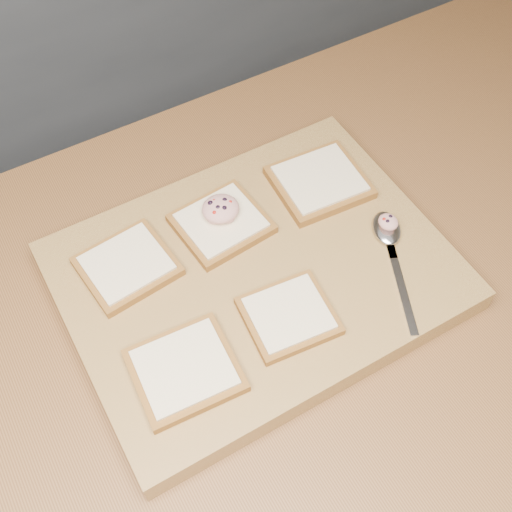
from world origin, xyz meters
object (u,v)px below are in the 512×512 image
at_px(cutting_board, 256,276).
at_px(bread_far_center, 221,223).
at_px(tuna_salad_dollop, 220,209).
at_px(spoon, 389,237).

distance_m(cutting_board, bread_far_center, 0.09).
distance_m(bread_far_center, tuna_salad_dollop, 0.02).
xyz_separation_m(bread_far_center, tuna_salad_dollop, (0.00, 0.01, 0.02)).
bearing_deg(tuna_salad_dollop, spoon, -37.69).
xyz_separation_m(cutting_board, spoon, (0.18, -0.05, 0.03)).
bearing_deg(cutting_board, spoon, -15.42).
height_order(cutting_board, bread_far_center, bread_far_center).
height_order(tuna_salad_dollop, spoon, tuna_salad_dollop).
height_order(cutting_board, spoon, spoon).
distance_m(cutting_board, spoon, 0.19).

